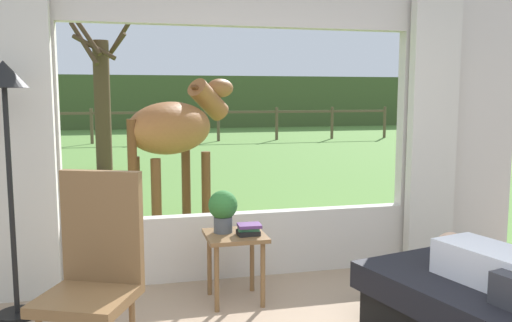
% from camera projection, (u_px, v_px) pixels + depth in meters
% --- Properties ---
extents(back_wall_with_window, '(5.20, 0.12, 2.55)m').
position_uv_depth(back_wall_with_window, '(243.00, 131.00, 4.43)').
color(back_wall_with_window, beige).
rests_on(back_wall_with_window, ground_plane).
extents(curtain_panel_left, '(0.44, 0.10, 2.40)m').
position_uv_depth(curtain_panel_left, '(23.00, 142.00, 3.91)').
color(curtain_panel_left, beige).
rests_on(curtain_panel_left, ground_plane).
extents(curtain_panel_right, '(0.44, 0.10, 2.40)m').
position_uv_depth(curtain_panel_right, '(432.00, 134.00, 4.70)').
color(curtain_panel_right, beige).
rests_on(curtain_panel_right, ground_plane).
extents(outdoor_pasture_lawn, '(36.00, 21.68, 0.02)m').
position_uv_depth(outdoor_pasture_lawn, '(161.00, 149.00, 15.09)').
color(outdoor_pasture_lawn, '#568438').
rests_on(outdoor_pasture_lawn, ground_plane).
extents(distant_hill_ridge, '(36.00, 2.00, 2.40)m').
position_uv_depth(distant_hill_ridge, '(147.00, 102.00, 24.43)').
color(distant_hill_ridge, '#45592D').
rests_on(distant_hill_ridge, ground_plane).
extents(reclining_person, '(0.47, 1.42, 0.22)m').
position_uv_depth(reclining_person, '(510.00, 276.00, 3.02)').
color(reclining_person, silver).
rests_on(reclining_person, recliner_sofa).
extents(rocking_chair, '(0.70, 0.81, 1.12)m').
position_uv_depth(rocking_chair, '(95.00, 274.00, 2.98)').
color(rocking_chair, brown).
rests_on(rocking_chair, ground_plane).
extents(side_table, '(0.44, 0.44, 0.52)m').
position_uv_depth(side_table, '(235.00, 246.00, 3.96)').
color(side_table, brown).
rests_on(side_table, ground_plane).
extents(potted_plant, '(0.22, 0.22, 0.32)m').
position_uv_depth(potted_plant, '(223.00, 209.00, 3.97)').
color(potted_plant, '#4C5156').
rests_on(potted_plant, side_table).
extents(book_stack, '(0.18, 0.15, 0.08)m').
position_uv_depth(book_stack, '(249.00, 229.00, 3.91)').
color(book_stack, black).
rests_on(book_stack, side_table).
extents(floor_lamp_left, '(0.32, 0.32, 1.78)m').
position_uv_depth(floor_lamp_left, '(6.00, 112.00, 3.55)').
color(floor_lamp_left, black).
rests_on(floor_lamp_left, ground_plane).
extents(horse, '(1.58, 1.48, 1.73)m').
position_uv_depth(horse, '(176.00, 129.00, 6.12)').
color(horse, brown).
rests_on(horse, outdoor_pasture_lawn).
extents(pasture_tree, '(1.43, 1.44, 3.31)m').
position_uv_depth(pasture_tree, '(103.00, 97.00, 10.65)').
color(pasture_tree, '#4C3823').
rests_on(pasture_tree, outdoor_pasture_lawn).
extents(pasture_fence_line, '(16.10, 0.10, 1.10)m').
position_uv_depth(pasture_fence_line, '(157.00, 120.00, 16.95)').
color(pasture_fence_line, brown).
rests_on(pasture_fence_line, outdoor_pasture_lawn).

